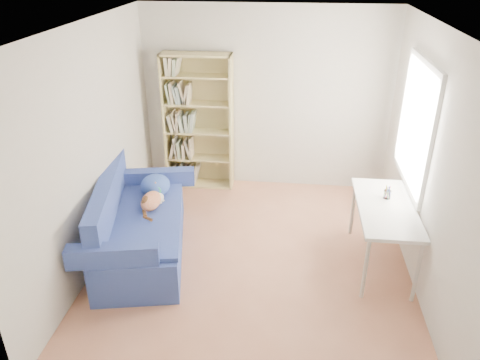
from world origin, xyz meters
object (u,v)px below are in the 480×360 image
(desk, at_px, (386,212))
(pen_cup, at_px, (387,193))
(sofa, at_px, (139,226))
(bookshelf, at_px, (199,128))

(desk, xyz_separation_m, pen_cup, (0.03, 0.19, 0.12))
(sofa, xyz_separation_m, desk, (2.76, 0.08, 0.33))
(desk, height_order, pen_cup, pen_cup)
(sofa, relative_size, bookshelf, 1.04)
(bookshelf, xyz_separation_m, desk, (2.38, -1.75, -0.22))
(bookshelf, distance_m, pen_cup, 2.88)
(bookshelf, bearing_deg, sofa, -101.56)
(bookshelf, height_order, pen_cup, bookshelf)
(sofa, bearing_deg, pen_cup, -6.05)
(sofa, xyz_separation_m, pen_cup, (2.79, 0.26, 0.46))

